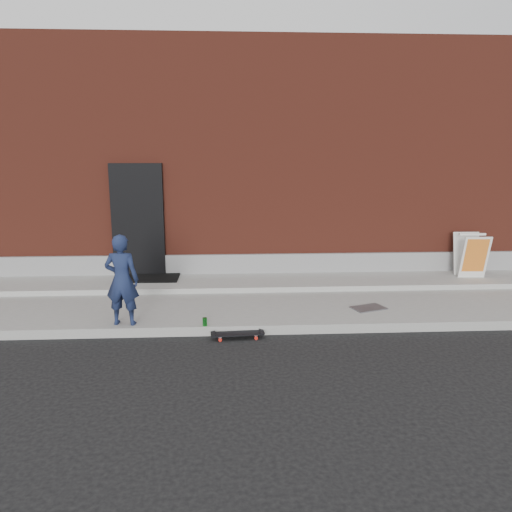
{
  "coord_description": "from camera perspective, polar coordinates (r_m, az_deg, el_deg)",
  "views": [
    {
      "loc": [
        -0.76,
        -7.2,
        2.78
      ],
      "look_at": [
        -0.32,
        0.8,
        1.07
      ],
      "focal_mm": 35.0,
      "sensor_mm": 36.0,
      "label": 1
    }
  ],
  "objects": [
    {
      "name": "apron",
      "position": [
        9.97,
        1.31,
        -2.97
      ],
      "size": [
        20.0,
        1.2,
        0.1
      ],
      "primitive_type": "cube",
      "color": "gray",
      "rests_on": "sidewalk"
    },
    {
      "name": "ground",
      "position": [
        7.76,
        2.7,
        -8.98
      ],
      "size": [
        80.0,
        80.0,
        0.0
      ],
      "primitive_type": "plane",
      "color": "black",
      "rests_on": "ground"
    },
    {
      "name": "utility_plate",
      "position": [
        8.7,
        12.73,
        -5.81
      ],
      "size": [
        0.64,
        0.52,
        0.02
      ],
      "primitive_type": "cube",
      "rotation": [
        0.0,
        0.0,
        0.35
      ],
      "color": "#5C5D62",
      "rests_on": "sidewalk"
    },
    {
      "name": "soda_can",
      "position": [
        7.7,
        -5.87,
        -7.49
      ],
      "size": [
        0.08,
        0.08,
        0.13
      ],
      "primitive_type": "cylinder",
      "rotation": [
        0.0,
        0.0,
        -0.16
      ],
      "color": "#1C8E27",
      "rests_on": "sidewalk"
    },
    {
      "name": "sidewalk",
      "position": [
        9.14,
        1.75,
        -5.18
      ],
      "size": [
        20.0,
        3.0,
        0.15
      ],
      "primitive_type": "cube",
      "color": "gray",
      "rests_on": "ground"
    },
    {
      "name": "skateboard",
      "position": [
        7.58,
        -2.12,
        -8.9
      ],
      "size": [
        0.79,
        0.26,
        0.09
      ],
      "color": "red",
      "rests_on": "ground"
    },
    {
      "name": "doormat",
      "position": [
        10.3,
        -11.68,
        -2.36
      ],
      "size": [
        1.05,
        0.85,
        0.03
      ],
      "primitive_type": "cube",
      "rotation": [
        0.0,
        0.0,
        -0.01
      ],
      "color": "black",
      "rests_on": "apron"
    },
    {
      "name": "building",
      "position": [
        14.22,
        -0.1,
        10.88
      ],
      "size": [
        20.0,
        8.1,
        5.0
      ],
      "color": "maroon",
      "rests_on": "ground"
    },
    {
      "name": "pizza_sign",
      "position": [
        10.99,
        23.37,
        0.1
      ],
      "size": [
        0.56,
        0.65,
        0.89
      ],
      "color": "silver",
      "rests_on": "apron"
    },
    {
      "name": "child",
      "position": [
        7.82,
        -15.08,
        -2.66
      ],
      "size": [
        0.54,
        0.38,
        1.4
      ],
      "primitive_type": "imported",
      "rotation": [
        0.0,
        0.0,
        3.05
      ],
      "color": "#172142",
      "rests_on": "sidewalk"
    }
  ]
}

